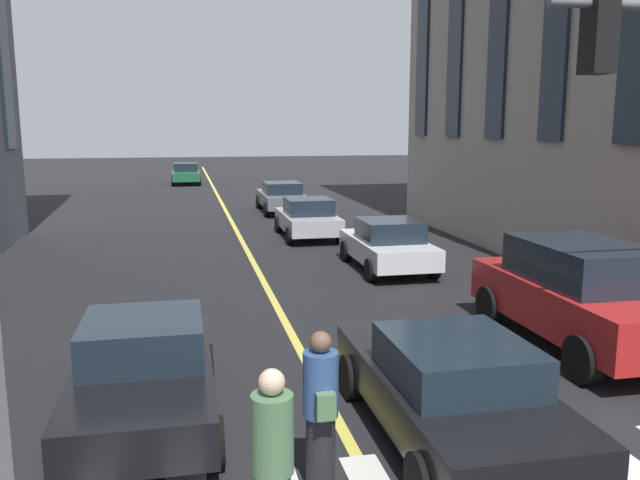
# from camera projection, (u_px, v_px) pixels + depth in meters

# --- Properties ---
(lane_centre_line) EXTENTS (80.00, 0.16, 0.01)m
(lane_centre_line) POSITION_uv_depth(u_px,v_px,m) (241.00, 239.00, 22.74)
(lane_centre_line) COLOR #D8C64C
(lane_centre_line) RESTS_ON ground_plane
(car_white_parked_a) EXTENTS (3.90, 1.89, 1.40)m
(car_white_parked_a) POSITION_uv_depth(u_px,v_px,m) (388.00, 245.00, 17.73)
(car_white_parked_a) COLOR silver
(car_white_parked_a) RESTS_ON ground_plane
(car_green_far) EXTENTS (3.90, 1.89, 1.40)m
(car_green_far) POSITION_uv_depth(u_px,v_px,m) (186.00, 174.00, 43.59)
(car_green_far) COLOR #1E6038
(car_green_far) RESTS_ON ground_plane
(car_silver_mid) EXTENTS (3.90, 1.89, 1.40)m
(car_silver_mid) POSITION_uv_depth(u_px,v_px,m) (308.00, 218.00, 22.83)
(car_silver_mid) COLOR #B7BABF
(car_silver_mid) RESTS_ON ground_plane
(car_red_parked_b) EXTENTS (4.70, 2.14, 1.88)m
(car_red_parked_b) POSITION_uv_depth(u_px,v_px,m) (581.00, 293.00, 11.54)
(car_red_parked_b) COLOR #B21E1E
(car_red_parked_b) RESTS_ON ground_plane
(car_black_near) EXTENTS (3.90, 1.89, 1.40)m
(car_black_near) POSITION_uv_depth(u_px,v_px,m) (144.00, 373.00, 8.56)
(car_black_near) COLOR black
(car_black_near) RESTS_ON ground_plane
(car_grey_oncoming) EXTENTS (4.40, 1.95, 1.37)m
(car_grey_oncoming) POSITION_uv_depth(u_px,v_px,m) (282.00, 197.00, 29.55)
(car_grey_oncoming) COLOR slate
(car_grey_oncoming) RESTS_ON ground_plane
(car_black_trailing) EXTENTS (4.40, 1.95, 1.37)m
(car_black_trailing) POSITION_uv_depth(u_px,v_px,m) (450.00, 387.00, 8.09)
(car_black_trailing) COLOR black
(car_black_trailing) RESTS_ON ground_plane
(pedestrian_near) EXTENTS (0.38, 0.38, 1.82)m
(pedestrian_near) POSITION_uv_depth(u_px,v_px,m) (273.00, 466.00, 5.82)
(pedestrian_near) COLOR #2D4C7F
(pedestrian_near) RESTS_ON ground_plane
(pedestrian_far) EXTENTS (0.50, 0.38, 1.77)m
(pedestrian_far) POSITION_uv_depth(u_px,v_px,m) (321.00, 410.00, 6.99)
(pedestrian_far) COLOR black
(pedestrian_far) RESTS_ON ground_plane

